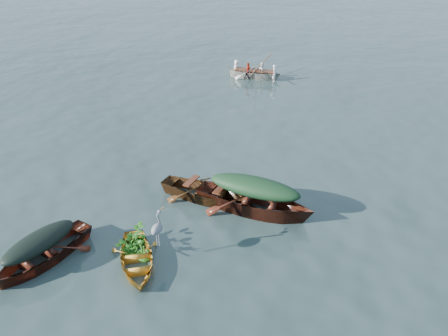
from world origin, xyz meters
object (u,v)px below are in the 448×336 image
object	(u,v)px
dark_covered_boat	(44,261)
green_tarp_boat	(254,212)
yellow_dinghy	(137,265)
open_wooden_boat	(206,200)
rowed_boat	(255,78)
heron	(157,234)

from	to	relation	value
dark_covered_boat	green_tarp_boat	xyz separation A→B (m)	(4.04, 3.89, 0.00)
yellow_dinghy	dark_covered_boat	xyz separation A→B (m)	(-2.17, -0.70, 0.00)
open_wooden_boat	rowed_boat	distance (m)	12.38
green_tarp_boat	dark_covered_boat	bearing A→B (deg)	136.28
dark_covered_boat	green_tarp_boat	distance (m)	5.60
rowed_boat	green_tarp_boat	bearing A→B (deg)	-164.95
dark_covered_boat	heron	size ratio (longest dim) A/B	3.84
dark_covered_boat	rowed_boat	world-z (taller)	rowed_boat
open_wooden_boat	rowed_boat	xyz separation A→B (m)	(-2.47, 12.13, 0.00)
green_tarp_boat	heron	size ratio (longest dim) A/B	5.15
green_tarp_boat	heron	bearing A→B (deg)	155.05
open_wooden_boat	rowed_boat	size ratio (longest dim) A/B	1.01
green_tarp_boat	open_wooden_boat	world-z (taller)	green_tarp_boat
green_tarp_boat	open_wooden_boat	distance (m)	1.50
rowed_boat	yellow_dinghy	bearing A→B (deg)	-175.22
yellow_dinghy	green_tarp_boat	xyz separation A→B (m)	(1.87, 3.18, 0.00)
open_wooden_boat	rowed_boat	bearing A→B (deg)	15.69
open_wooden_boat	heron	world-z (taller)	heron
green_tarp_boat	rowed_boat	bearing A→B (deg)	20.43
rowed_boat	heron	distance (m)	15.25
yellow_dinghy	open_wooden_boat	distance (m)	3.27
heron	green_tarp_boat	bearing A→B (deg)	26.69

